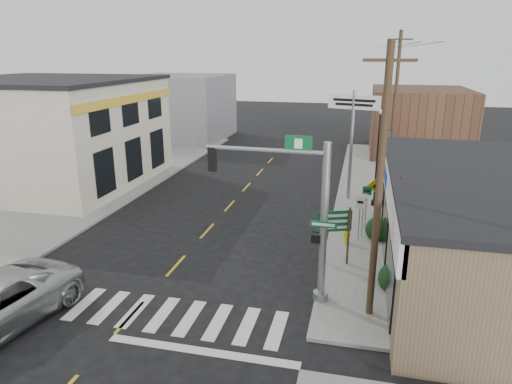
% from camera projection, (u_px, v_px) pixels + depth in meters
% --- Properties ---
extents(ground, '(140.00, 140.00, 0.00)m').
position_uv_depth(ground, '(130.00, 317.00, 15.47)').
color(ground, black).
rests_on(ground, ground).
extents(sidewalk_right, '(6.00, 38.00, 0.13)m').
position_uv_depth(sidewalk_right, '(388.00, 211.00, 25.58)').
color(sidewalk_right, gray).
rests_on(sidewalk_right, ground).
extents(sidewalk_left, '(6.00, 38.00, 0.13)m').
position_uv_depth(sidewalk_left, '(101.00, 190.00, 29.51)').
color(sidewalk_left, gray).
rests_on(sidewalk_left, ground).
extents(center_line, '(0.12, 56.00, 0.01)m').
position_uv_depth(center_line, '(207.00, 231.00, 22.91)').
color(center_line, gold).
rests_on(center_line, ground).
extents(crosswalk, '(11.00, 2.20, 0.01)m').
position_uv_depth(crosswalk, '(136.00, 311.00, 15.84)').
color(crosswalk, silver).
rests_on(crosswalk, ground).
extents(left_building, '(12.00, 12.00, 6.80)m').
position_uv_depth(left_building, '(50.00, 134.00, 30.33)').
color(left_building, beige).
rests_on(left_building, ground).
extents(bldg_distant_right, '(8.00, 10.00, 5.60)m').
position_uv_depth(bldg_distant_right, '(418.00, 121.00, 39.95)').
color(bldg_distant_right, brown).
rests_on(bldg_distant_right, ground).
extents(bldg_distant_left, '(9.00, 10.00, 6.40)m').
position_uv_depth(bldg_distant_left, '(181.00, 107.00, 46.71)').
color(bldg_distant_left, slate).
rests_on(bldg_distant_left, ground).
extents(traffic_signal_pole, '(4.63, 0.37, 5.87)m').
position_uv_depth(traffic_signal_pole, '(304.00, 205.00, 15.46)').
color(traffic_signal_pole, gray).
rests_on(traffic_signal_pole, sidewalk_right).
extents(guide_sign, '(1.43, 0.13, 2.50)m').
position_uv_depth(guide_sign, '(335.00, 226.00, 18.68)').
color(guide_sign, '#473421').
rests_on(guide_sign, sidewalk_right).
extents(fire_hydrant, '(0.24, 0.24, 0.78)m').
position_uv_depth(fire_hydrant, '(347.00, 234.00, 21.02)').
color(fire_hydrant, '#C9CA05').
rests_on(fire_hydrant, sidewalk_right).
extents(ped_crossing_sign, '(0.95, 0.07, 2.45)m').
position_uv_depth(ped_crossing_sign, '(377.00, 191.00, 23.29)').
color(ped_crossing_sign, gray).
rests_on(ped_crossing_sign, sidewalk_right).
extents(lamp_post, '(0.71, 0.56, 5.50)m').
position_uv_depth(lamp_post, '(379.00, 151.00, 25.40)').
color(lamp_post, black).
rests_on(lamp_post, sidewalk_right).
extents(dance_center_sign, '(3.03, 0.19, 6.43)m').
position_uv_depth(dance_center_sign, '(353.00, 118.00, 26.21)').
color(dance_center_sign, gray).
rests_on(dance_center_sign, sidewalk_right).
extents(bare_tree, '(2.42, 2.42, 4.84)m').
position_uv_depth(bare_tree, '(421.00, 191.00, 16.03)').
color(bare_tree, black).
rests_on(bare_tree, sidewalk_right).
extents(shrub_front, '(1.17, 1.17, 0.88)m').
position_uv_depth(shrub_front, '(394.00, 279.00, 16.89)').
color(shrub_front, black).
rests_on(shrub_front, sidewalk_right).
extents(shrub_back, '(1.19, 1.19, 0.89)m').
position_uv_depth(shrub_back, '(378.00, 229.00, 21.56)').
color(shrub_back, black).
rests_on(shrub_back, sidewalk_right).
extents(utility_pole_near, '(1.54, 0.23, 8.83)m').
position_uv_depth(utility_pole_near, '(379.00, 185.00, 14.16)').
color(utility_pole_near, '#41351D').
rests_on(utility_pole_near, sidewalk_right).
extents(utility_pole_far, '(1.74, 0.26, 10.01)m').
position_uv_depth(utility_pole_far, '(395.00, 99.00, 33.91)').
color(utility_pole_far, '#47361C').
rests_on(utility_pole_far, sidewalk_right).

